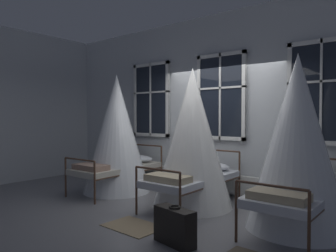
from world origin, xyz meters
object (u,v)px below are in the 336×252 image
Objects in this scene: cot_first at (117,135)px; suitcase_dark at (175,226)px; cot_third at (297,144)px; cot_second at (192,139)px.

cot_first is 4.09× the size of suitcase_dark.
suitcase_dark is at bearing 147.02° from cot_third.
suitcase_dark is at bearing -153.15° from cot_second.
cot_third reaches higher than cot_second.
cot_first is at bearing 90.97° from cot_second.
cot_first is 1.01× the size of cot_second.
cot_third is (1.75, -0.03, 0.01)m from cot_second.
suitcase_dark is (2.63, -1.44, -0.94)m from cot_first.
cot_first reaches higher than suitcase_dark.
cot_first is at bearing 90.49° from cot_third.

